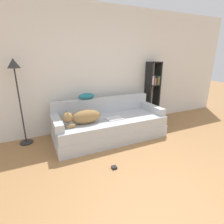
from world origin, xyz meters
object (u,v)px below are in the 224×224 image
object	(u,v)px
dog	(83,117)
floor_lamp	(16,80)
couch	(110,128)
laptop	(114,118)
throw_pillow	(86,96)
power_adapter	(114,167)
bookshelf	(153,88)

from	to	relation	value
dog	floor_lamp	size ratio (longest dim) A/B	0.45
dog	couch	bearing A→B (deg)	8.52
couch	laptop	bearing A→B (deg)	-63.07
throw_pillow	power_adapter	xyz separation A→B (m)	(-0.03, -1.40, -0.83)
throw_pillow	power_adapter	size ratio (longest dim) A/B	4.63
laptop	power_adapter	world-z (taller)	laptop
couch	floor_lamp	distance (m)	1.97
floor_lamp	power_adapter	world-z (taller)	floor_lamp
dog	bookshelf	size ratio (longest dim) A/B	0.48
couch	bookshelf	xyz separation A→B (m)	(1.47, 0.54, 0.64)
throw_pillow	power_adapter	distance (m)	1.63
laptop	bookshelf	bearing A→B (deg)	21.84
throw_pillow	power_adapter	world-z (taller)	throw_pillow
couch	dog	xyz separation A→B (m)	(-0.59, -0.09, 0.36)
laptop	throw_pillow	distance (m)	0.75
bookshelf	couch	bearing A→B (deg)	-159.62
couch	dog	world-z (taller)	dog
couch	power_adapter	world-z (taller)	couch
power_adapter	throw_pillow	bearing A→B (deg)	88.71
couch	throw_pillow	bearing A→B (deg)	132.55
dog	throw_pillow	xyz separation A→B (m)	(0.23, 0.48, 0.27)
laptop	power_adapter	size ratio (longest dim) A/B	4.60
floor_lamp	couch	bearing A→B (deg)	-16.63
dog	power_adapter	world-z (taller)	dog
floor_lamp	throw_pillow	bearing A→B (deg)	-4.05
couch	floor_lamp	bearing A→B (deg)	163.37
dog	bookshelf	bearing A→B (deg)	17.11
laptop	bookshelf	xyz separation A→B (m)	(1.42, 0.64, 0.41)
laptop	floor_lamp	size ratio (longest dim) A/B	0.21
couch	laptop	distance (m)	0.26
throw_pillow	floor_lamp	world-z (taller)	floor_lamp
throw_pillow	bookshelf	xyz separation A→B (m)	(1.83, 0.15, 0.01)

